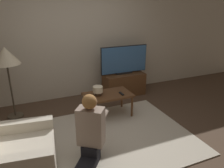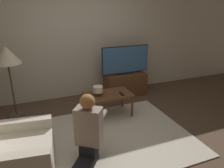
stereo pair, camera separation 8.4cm
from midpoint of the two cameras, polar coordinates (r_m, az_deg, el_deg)
The scene contains 11 objects.
ground_plane at distance 3.58m, azimuth 0.20°, elevation -13.88°, with size 10.00×10.00×0.00m, color brown.
wall_back at distance 4.86m, azimuth -8.51°, elevation 11.66°, with size 10.00×0.06×2.60m.
rug at distance 3.58m, azimuth 0.20°, elevation -13.77°, with size 2.51×2.00×0.02m.
tv_stand at distance 5.07m, azimuth 3.87°, elevation -0.05°, with size 0.93×0.44×0.51m.
tv at distance 4.90m, azimuth 4.02°, elevation 6.29°, with size 1.11×0.08×0.64m.
coffee_table at distance 4.04m, azimuth -0.48°, elevation -3.25°, with size 0.87×0.52×0.45m.
floor_lamp at distance 4.21m, azimuth -25.24°, elevation 6.25°, with size 0.48×0.48×1.33m.
armchair at distance 2.99m, azimuth -24.32°, elevation -16.72°, with size 1.00×0.99×0.97m.
person_kneeling at distance 2.89m, azimuth -5.32°, elevation -11.76°, with size 0.67×0.78×0.96m.
table_lamp at distance 3.94m, azimuth -3.09°, elevation -1.53°, with size 0.18×0.18×0.17m.
remote at distance 4.01m, azimuth 3.12°, elevation -2.55°, with size 0.04×0.15×0.02m.
Camera 2 is at (-1.07, -2.76, 2.01)m, focal length 35.00 mm.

